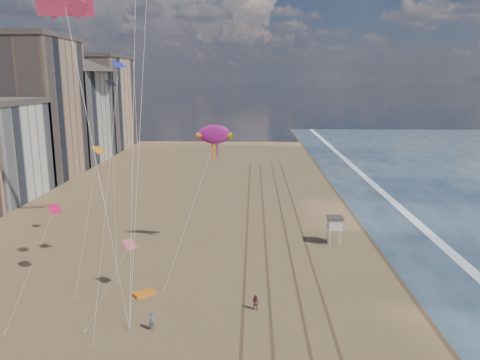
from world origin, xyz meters
name	(u,v)px	position (x,y,z in m)	size (l,w,h in m)	color
wet_sand	(391,226)	(19.00, 40.00, 0.00)	(260.00, 260.00, 0.00)	#42301E
foam	(421,226)	(23.20, 40.00, 0.00)	(260.00, 260.00, 0.00)	white
tracks	(277,250)	(2.55, 30.00, 0.01)	(7.68, 120.00, 0.01)	brown
buildings	(17,114)	(-45.73, 65.59, 13.55)	(34.72, 131.35, 29.00)	#C6B284
lifeguard_stand	(335,223)	(9.73, 32.26, 2.75)	(1.97, 1.97, 3.56)	silver
grounded_kite	(144,293)	(-10.74, 17.77, 0.11)	(2.02, 1.28, 0.23)	orange
show_kite	(214,135)	(-4.80, 29.34, 14.01)	(4.12, 6.05, 17.76)	#9D1879
kite_flyer_a	(152,321)	(-8.59, 11.36, 0.78)	(0.57, 0.37, 1.56)	slate
kite_flyer_b	(256,303)	(-0.07, 14.94, 0.75)	(0.73, 0.57, 1.49)	brown
small_kites	(100,155)	(-15.51, 21.77, 12.87)	(9.93, 11.78, 17.21)	#D71449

